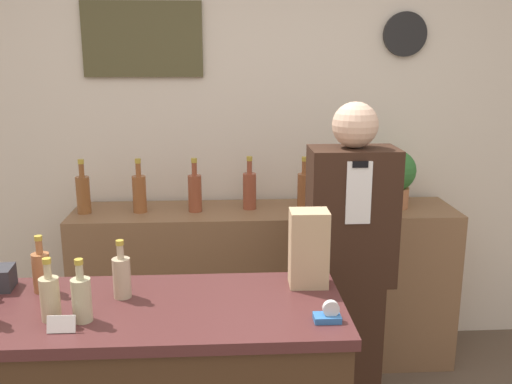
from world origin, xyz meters
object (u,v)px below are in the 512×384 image
Objects in this scene: potted_plant at (395,176)px; paper_bag at (309,248)px; shopkeeper at (349,270)px; tape_dispenser at (328,315)px.

paper_bag is (-0.67, -1.14, -0.02)m from potted_plant.
shopkeeper is 5.44× the size of paper_bag.
shopkeeper reaches higher than paper_bag.
shopkeeper is 0.80m from potted_plant.
potted_plant is 1.32m from paper_bag.
tape_dispenser is at bearing -114.10° from potted_plant.
paper_bag reaches higher than tape_dispenser.
potted_plant is at bearing 57.60° from shopkeeper.
potted_plant is at bearing 59.54° from paper_bag.
paper_bag is at bearing -120.46° from potted_plant.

